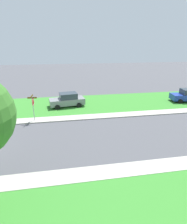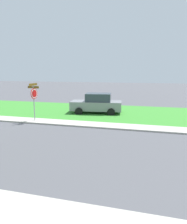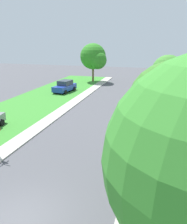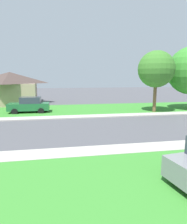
# 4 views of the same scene
# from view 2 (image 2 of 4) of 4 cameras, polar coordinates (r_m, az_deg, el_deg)

# --- Properties ---
(sidewalk_west) EXTENTS (1.40, 56.00, 0.10)m
(sidewalk_west) POSITION_cam_2_polar(r_m,az_deg,el_deg) (14.24, 11.68, -4.04)
(sidewalk_west) COLOR #ADA89E
(sidewalk_west) RESTS_ON ground
(lawn_west) EXTENTS (8.00, 56.00, 0.08)m
(lawn_west) POSITION_cam_2_polar(r_m,az_deg,el_deg) (18.82, 12.61, -0.52)
(lawn_west) COLOR #38842D
(lawn_west) RESTS_ON ground
(stop_sign_far_corner) EXTENTS (0.92, 0.92, 2.77)m
(stop_sign_far_corner) POSITION_cam_2_polar(r_m,az_deg,el_deg) (16.01, -15.37, 4.12)
(stop_sign_far_corner) COLOR #9E9EA3
(stop_sign_far_corner) RESTS_ON ground
(car_grey_far_down_street) EXTENTS (2.47, 4.51, 1.76)m
(car_grey_far_down_street) POSITION_cam_2_polar(r_m,az_deg,el_deg) (18.62, 0.85, 2.23)
(car_grey_far_down_street) COLOR gray
(car_grey_far_down_street) RESTS_ON ground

